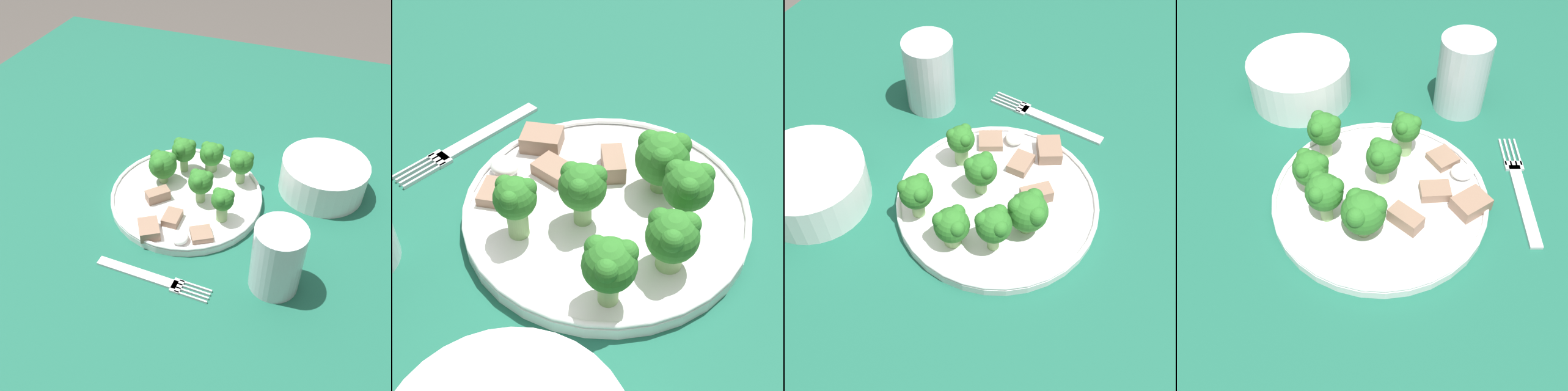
{
  "view_description": "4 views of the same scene",
  "coord_description": "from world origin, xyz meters",
  "views": [
    {
      "loc": [
        0.59,
        0.28,
        1.28
      ],
      "look_at": [
        0.07,
        0.08,
        0.78
      ],
      "focal_mm": 42.0,
      "sensor_mm": 36.0,
      "label": 1
    },
    {
      "loc": [
        -0.18,
        0.32,
        1.11
      ],
      "look_at": [
        0.05,
        0.07,
        0.78
      ],
      "focal_mm": 50.0,
      "sensor_mm": 36.0,
      "label": 2
    },
    {
      "loc": [
        -0.34,
        -0.14,
        1.32
      ],
      "look_at": [
        0.02,
        0.07,
        0.78
      ],
      "focal_mm": 50.0,
      "sensor_mm": 36.0,
      "label": 3
    },
    {
      "loc": [
        0.02,
        -0.3,
        1.18
      ],
      "look_at": [
        0.03,
        0.03,
        0.79
      ],
      "focal_mm": 42.0,
      "sensor_mm": 36.0,
      "label": 4
    }
  ],
  "objects": [
    {
      "name": "table",
      "position": [
        0.0,
        0.0,
        0.66
      ],
      "size": [
        1.27,
        1.19,
        0.74
      ],
      "color": "#195642",
      "rests_on": "ground_plane"
    },
    {
      "name": "dinner_plate",
      "position": [
        0.04,
        0.05,
        0.75
      ],
      "size": [
        0.26,
        0.26,
        0.02
      ],
      "color": "white",
      "rests_on": "table"
    },
    {
      "name": "fork",
      "position": [
        0.22,
        0.07,
        0.75
      ],
      "size": [
        0.02,
        0.18,
        0.0
      ],
      "color": "silver",
      "rests_on": "table"
    },
    {
      "name": "broccoli_floret_near_rim_left",
      "position": [
        0.05,
        0.08,
        0.8
      ],
      "size": [
        0.04,
        0.04,
        0.06
      ],
      "color": "#7FA866",
      "rests_on": "dinner_plate"
    },
    {
      "name": "broccoli_floret_center_left",
      "position": [
        0.02,
        -0.0,
        0.79
      ],
      "size": [
        0.05,
        0.05,
        0.06
      ],
      "color": "#7FA866",
      "rests_on": "dinner_plate"
    },
    {
      "name": "broccoli_floret_back_left",
      "position": [
        -0.03,
        0.13,
        0.8
      ],
      "size": [
        0.04,
        0.04,
        0.06
      ],
      "color": "#7FA866",
      "rests_on": "dinner_plate"
    },
    {
      "name": "broccoli_floret_front_left",
      "position": [
        -0.04,
        0.07,
        0.79
      ],
      "size": [
        0.04,
        0.04,
        0.06
      ],
      "color": "#7FA866",
      "rests_on": "dinner_plate"
    },
    {
      "name": "broccoli_floret_center_back",
      "position": [
        0.08,
        0.13,
        0.8
      ],
      "size": [
        0.04,
        0.04,
        0.06
      ],
      "color": "#7FA866",
      "rests_on": "dinner_plate"
    },
    {
      "name": "broccoli_floret_mid_cluster",
      "position": [
        -0.02,
        0.02,
        0.8
      ],
      "size": [
        0.04,
        0.04,
        0.07
      ],
      "color": "#7FA866",
      "rests_on": "dinner_plate"
    },
    {
      "name": "meat_slice_front_slice",
      "position": [
        0.11,
        0.05,
        0.76
      ],
      "size": [
        0.04,
        0.03,
        0.01
      ],
      "color": "#846651",
      "rests_on": "dinner_plate"
    },
    {
      "name": "meat_slice_middle_slice",
      "position": [
        0.15,
        0.03,
        0.76
      ],
      "size": [
        0.05,
        0.05,
        0.02
      ],
      "color": "#846651",
      "rests_on": "dinner_plate"
    },
    {
      "name": "meat_slice_rear_slice",
      "position": [
        0.07,
        0.01,
        0.77
      ],
      "size": [
        0.04,
        0.04,
        0.02
      ],
      "color": "#846651",
      "rests_on": "dinner_plate"
    },
    {
      "name": "meat_slice_edge_slice",
      "position": [
        0.13,
        0.11,
        0.76
      ],
      "size": [
        0.04,
        0.04,
        0.01
      ],
      "color": "#846651",
      "rests_on": "dinner_plate"
    },
    {
      "name": "sauce_dollop",
      "position": [
        0.15,
        0.08,
        0.76
      ],
      "size": [
        0.03,
        0.03,
        0.02
      ],
      "color": "white",
      "rests_on": "dinner_plate"
    }
  ]
}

